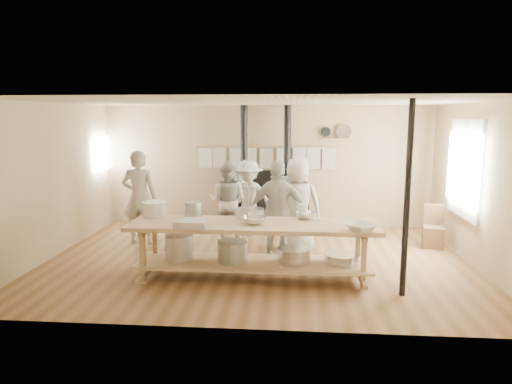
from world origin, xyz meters
The scene contains 24 objects.
ground centered at (0.00, 0.00, 0.00)m, with size 7.00×7.00×0.00m, color brown.
room_shell centered at (0.00, 0.00, 1.62)m, with size 7.00×7.00×7.00m.
window_right centered at (3.47, 0.60, 1.50)m, with size 0.09×1.50×1.65m.
left_opening centered at (-3.45, 2.00, 1.60)m, with size 0.00×0.90×0.90m.
stove centered at (-0.01, 2.12, 0.52)m, with size 1.90×0.75×2.60m.
towel_rail centered at (0.00, 2.40, 1.55)m, with size 3.00×0.04×0.47m.
back_wall_shelf centered at (1.46, 2.43, 2.00)m, with size 0.63×0.14×0.32m.
prep_table centered at (-0.01, -0.90, 0.52)m, with size 3.60×0.90×0.85m.
support_post centered at (2.05, -1.35, 1.30)m, with size 0.08×0.08×2.60m, color black.
cook_far_left centered at (-2.28, 0.84, 0.88)m, with size 0.64×0.42×1.77m, color #AAA897.
cook_left centered at (-0.65, 1.12, 0.78)m, with size 0.76×0.59×1.56m, color #AAA897.
cook_center centered at (0.66, 0.58, 0.84)m, with size 0.82×0.53×1.68m, color #AAA897.
cook_right centered at (0.34, 0.00, 0.84)m, with size 0.98×0.41×1.68m, color #AAA897.
cook_by_window centered at (-0.31, 1.58, 0.76)m, with size 0.98×0.57×1.52m, color #AAA897.
chair centered at (3.15, 1.04, 0.23)m, with size 0.44×0.44×0.77m.
bowl_white_a centered at (-0.83, -1.14, 0.89)m, with size 0.36×0.36×0.09m, color white.
bowl_steel_a centered at (0.02, -0.96, 0.90)m, with size 0.35×0.35×0.11m, color silver.
bowl_white_b centered at (1.50, -1.23, 0.90)m, with size 0.42×0.42×0.10m, color white.
bowl_steel_b centered at (0.77, -0.57, 0.90)m, with size 0.32×0.32×0.10m, color silver.
roasting_pan centered at (-0.83, -1.23, 0.90)m, with size 0.44×0.29×0.10m, color #B2B2B7.
mixing_bowl_large centered at (-0.07, -0.57, 0.92)m, with size 0.44×0.44×0.14m, color silver.
bucket_galv centered at (-0.95, -0.57, 0.97)m, with size 0.26×0.26×0.24m, color gray.
deep_bowl_enamel centered at (-1.55, -0.57, 0.96)m, with size 0.37×0.37×0.23m, color white.
pitcher centered at (0.71, -0.57, 0.96)m, with size 0.14×0.14×0.22m, color white.
Camera 1 is at (0.56, -7.30, 2.38)m, focal length 32.00 mm.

